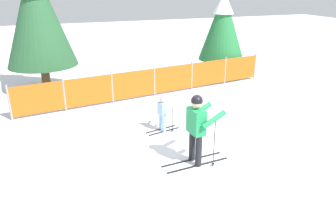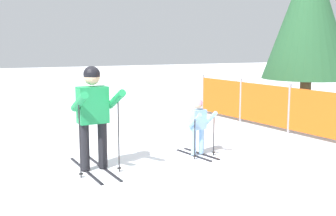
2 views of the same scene
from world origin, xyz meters
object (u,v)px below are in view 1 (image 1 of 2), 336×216
(skier_child, at_px, (163,111))
(safety_fence, at_px, (154,81))
(conifer_near, at_px, (223,25))
(skier_adult, at_px, (197,123))
(conifer_far, at_px, (37,13))

(skier_child, height_order, safety_fence, safety_fence)
(skier_child, relative_size, conifer_near, 0.28)
(skier_adult, xyz_separation_m, skier_child, (-0.13, 1.96, -0.40))
(conifer_near, bearing_deg, skier_child, -133.37)
(skier_adult, relative_size, conifer_near, 0.46)
(skier_adult, relative_size, skier_child, 1.60)
(skier_child, relative_size, safety_fence, 0.11)
(safety_fence, relative_size, conifer_far, 2.04)
(conifer_far, bearing_deg, skier_child, -59.59)
(safety_fence, bearing_deg, conifer_far, 150.59)
(skier_child, distance_m, safety_fence, 3.11)
(skier_adult, height_order, safety_fence, skier_adult)
(skier_child, bearing_deg, conifer_near, 34.54)
(skier_child, distance_m, conifer_near, 6.61)
(conifer_far, relative_size, conifer_near, 1.29)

